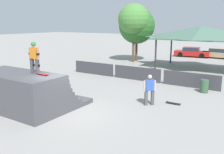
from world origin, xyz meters
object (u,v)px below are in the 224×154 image
tree_far_back (137,26)px  parked_car_tan (219,54)px  tree_beside_pavilion (134,20)px  skateboard_on_deck (43,74)px  skater_on_deck (34,56)px  trash_bin (204,86)px  skateboard_on_ground (173,103)px  bystander_walking (150,88)px  parked_car_red (192,52)px

tree_far_back → parked_car_tan: 11.50m
tree_beside_pavilion → skateboard_on_deck: bearing=-76.5°
skater_on_deck → trash_bin: 10.73m
skateboard_on_ground → skateboard_on_deck: bearing=42.0°
bystander_walking → tree_beside_pavilion: 15.99m
skateboard_on_deck → bystander_walking: size_ratio=0.47×
skateboard_on_ground → skater_on_deck: bearing=39.0°
skater_on_deck → tree_far_back: tree_far_back is taller
parked_car_tan → parked_car_red: bearing=-165.0°
tree_beside_pavilion → parked_car_red: tree_beside_pavilion is taller
tree_beside_pavilion → parked_car_tan: 12.32m
bystander_walking → skateboard_on_ground: bystander_walking is taller
skateboard_on_deck → skateboard_on_ground: bearing=48.3°
parked_car_red → parked_car_tan: bearing=3.2°
skateboard_on_deck → skateboard_on_ground: size_ratio=0.96×
bystander_walking → tree_beside_pavilion: (-8.10, 13.25, 3.84)m
trash_bin → tree_far_back: bearing=135.5°
skater_on_deck → parked_car_tan: bearing=75.4°
skateboard_on_deck → trash_bin: (5.91, 8.23, -1.58)m
trash_bin → parked_car_red: size_ratio=0.18×
bystander_walking → parked_car_red: bearing=-122.0°
skater_on_deck → trash_bin: skater_on_deck is taller
tree_beside_pavilion → parked_car_red: size_ratio=1.43×
bystander_walking → skater_on_deck: bearing=-0.3°
skater_on_deck → tree_far_back: (-3.72, 18.21, 1.24)m
skater_on_deck → bystander_walking: size_ratio=0.94×
skateboard_on_deck → tree_beside_pavilion: size_ratio=0.12×
tree_beside_pavilion → bystander_walking: bearing=-58.6°
parked_car_red → tree_beside_pavilion: bearing=-125.5°
tree_far_back → parked_car_tan: tree_far_back is taller
skateboard_on_deck → parked_car_red: skateboard_on_deck is taller
skateboard_on_ground → parked_car_red: 20.99m
skateboard_on_ground → tree_far_back: (-9.28, 13.39, 4.05)m
skater_on_deck → tree_beside_pavilion: (-3.59, 17.21, 1.92)m
skateboard_on_ground → parked_car_red: parked_car_red is taller
skater_on_deck → tree_beside_pavilion: size_ratio=0.24×
tree_far_back → trash_bin: 14.73m
skateboard_on_ground → trash_bin: size_ratio=0.97×
parked_car_red → skater_on_deck: bearing=-98.5°
skater_on_deck → parked_car_tan: skater_on_deck is taller
skater_on_deck → skateboard_on_deck: skater_on_deck is taller
skateboard_on_deck → bystander_walking: skateboard_on_deck is taller
skateboard_on_deck → skater_on_deck: bearing=-176.8°
skater_on_deck → skateboard_on_ground: (5.56, 4.82, -2.81)m
bystander_walking → trash_bin: size_ratio=2.01×
parked_car_red → parked_car_tan: same height
skateboard_on_ground → parked_car_tan: 21.07m
parked_car_tan → tree_far_back: bearing=-130.6°
skater_on_deck → parked_car_red: bearing=82.5°
skater_on_deck → skateboard_on_ground: bearing=35.4°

